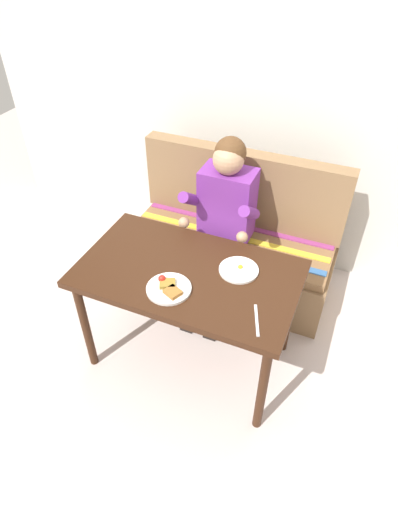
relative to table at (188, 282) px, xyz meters
name	(u,v)px	position (x,y,z in m)	size (l,w,h in m)	color
ground_plane	(190,354)	(0.00, 0.00, -0.65)	(8.00, 8.00, 0.00)	beige
back_wall	(265,90)	(0.00, 1.27, 0.65)	(4.40, 0.10, 2.60)	silver
table	(188,282)	(0.00, 0.00, 0.00)	(1.20, 0.70, 0.73)	#361C0E
couch	(232,247)	(0.00, 0.76, -0.32)	(1.44, 0.56, 1.00)	olive
person	(223,212)	(-0.02, 0.59, 0.09)	(0.45, 0.61, 1.21)	#732E8D
plate_breakfast	(169,288)	(-0.03, -0.17, 0.10)	(0.23, 0.23, 0.05)	white
plate_eggs	(239,270)	(0.25, 0.11, 0.09)	(0.22, 0.22, 0.04)	white
knife	(257,320)	(0.45, -0.19, 0.08)	(0.01, 0.20, 0.01)	silver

